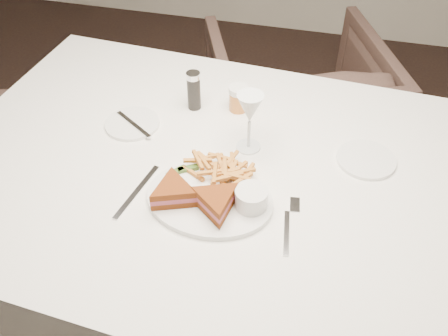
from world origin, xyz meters
TOP-DOWN VIEW (x-y plane):
  - table at (-0.09, 0.21)m, footprint 1.65×1.16m
  - chair_far at (-0.00, 1.09)m, footprint 0.91×0.89m
  - table_setting at (-0.10, 0.17)m, footprint 0.83×0.64m

SIDE VIEW (x-z plane):
  - chair_far at x=0.00m, z-range 0.00..0.73m
  - table at x=-0.09m, z-range 0.00..0.75m
  - table_setting at x=-0.10m, z-range 0.70..0.88m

